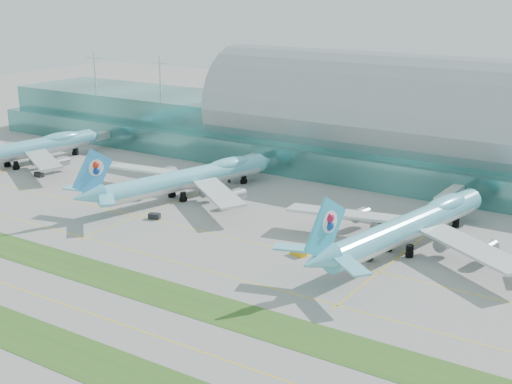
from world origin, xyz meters
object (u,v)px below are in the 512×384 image
Objects in this scene: airliner_a at (21,149)px; terminal at (366,131)px; airliner_c at (410,225)px; airliner_b at (188,177)px.

terminal is at bearing 39.37° from airliner_a.
terminal reaches higher than airliner_c.
terminal is 4.48× the size of airliner_b.
airliner_a is at bearing -170.43° from airliner_c.
airliner_c is at bearing 10.60° from airliner_b.
airliner_c is (77.50, -5.60, 0.25)m from airliner_b.
terminal is 129.44m from airliner_a.
terminal reaches higher than airliner_a.
airliner_a is 1.02× the size of airliner_b.
airliner_c is at bearing -57.18° from terminal.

